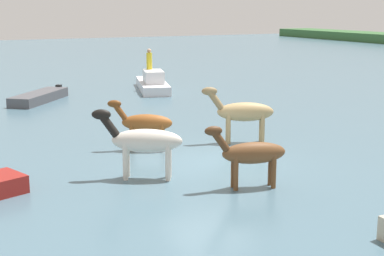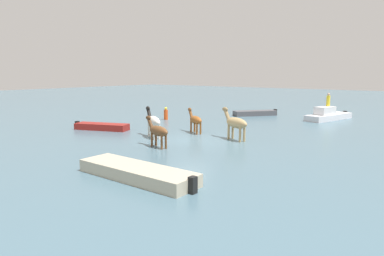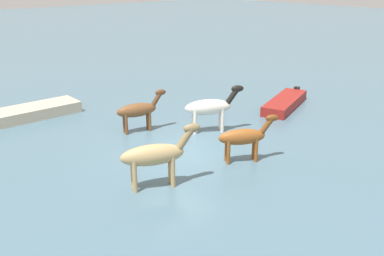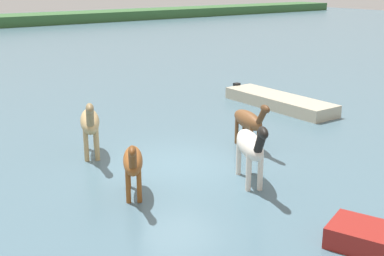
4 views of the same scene
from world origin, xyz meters
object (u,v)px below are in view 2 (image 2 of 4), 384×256
at_px(horse_gray_outer, 195,120).
at_px(horse_chestnut_trailing, 236,123).
at_px(boat_launch_far, 328,116).
at_px(boat_motor_center, 137,174).
at_px(person_boatman_standing, 328,100).
at_px(boat_skiff_near, 102,128).
at_px(horse_lead, 153,121).
at_px(horse_dun_straggler, 158,131).
at_px(boat_tender_starboard, 255,114).
at_px(buoy_channel_marker, 166,114).

distance_m(horse_gray_outer, horse_chestnut_trailing, 3.56).
distance_m(horse_gray_outer, boat_launch_far, 13.95).
relative_size(horse_gray_outer, boat_motor_center, 0.36).
xyz_separation_m(horse_chestnut_trailing, person_boatman_standing, (-13.51, 1.80, 0.66)).
xyz_separation_m(boat_launch_far, boat_skiff_near, (15.90, -11.89, -0.16)).
xyz_separation_m(horse_lead, boat_motor_center, (6.88, 5.59, -0.90)).
height_order(horse_dun_straggler, boat_launch_far, horse_dun_straggler).
xyz_separation_m(horse_chestnut_trailing, boat_tender_starboard, (-12.16, -4.78, -0.94)).
relative_size(horse_chestnut_trailing, boat_motor_center, 0.44).
bearing_deg(person_boatman_standing, boat_launch_far, 28.46).
bearing_deg(boat_tender_starboard, horse_lead, 39.11).
height_order(boat_launch_far, buoy_channel_marker, boat_launch_far).
distance_m(horse_dun_straggler, boat_motor_center, 5.95).
bearing_deg(buoy_channel_marker, boat_tender_starboard, 146.67).
relative_size(horse_dun_straggler, boat_tender_starboard, 0.55).
relative_size(boat_launch_far, boat_skiff_near, 1.32).
distance_m(horse_dun_straggler, boat_tender_starboard, 16.87).
bearing_deg(boat_tender_starboard, boat_motor_center, 53.57).
distance_m(horse_chestnut_trailing, boat_skiff_near, 10.35).
height_order(horse_gray_outer, boat_tender_starboard, horse_gray_outer).
relative_size(boat_launch_far, boat_tender_starboard, 1.39).
height_order(boat_skiff_near, buoy_channel_marker, buoy_channel_marker).
xyz_separation_m(horse_dun_straggler, horse_gray_outer, (-5.02, -1.07, -0.01)).
height_order(boat_skiff_near, person_boatman_standing, person_boatman_standing).
distance_m(horse_lead, boat_launch_far, 17.18).
bearing_deg(horse_gray_outer, boat_motor_center, 143.70).
bearing_deg(boat_motor_center, boat_launch_far, -92.15).
relative_size(horse_lead, boat_motor_center, 0.42).
bearing_deg(boat_skiff_near, person_boatman_standing, 33.33).
bearing_deg(horse_gray_outer, boat_launch_far, -83.29).
bearing_deg(boat_tender_starboard, horse_dun_straggler, 46.77).
relative_size(horse_dun_straggler, boat_motor_center, 0.39).
xyz_separation_m(horse_dun_straggler, boat_motor_center, (4.87, 3.34, -0.77)).
relative_size(horse_gray_outer, buoy_channel_marker, 1.81).
bearing_deg(boat_launch_far, boat_skiff_near, -20.85).
bearing_deg(boat_skiff_near, boat_launch_far, 32.75).
xyz_separation_m(horse_dun_straggler, buoy_channel_marker, (-9.03, -7.36, -0.44)).
bearing_deg(horse_dun_straggler, boat_tender_starboard, -67.21).
xyz_separation_m(boat_motor_center, person_boatman_standing, (-22.91, 0.92, 1.58)).
height_order(boat_skiff_near, boat_tender_starboard, boat_tender_starboard).
bearing_deg(horse_lead, buoy_channel_marker, -25.18).
bearing_deg(horse_chestnut_trailing, horse_lead, 51.80).
height_order(horse_chestnut_trailing, boat_motor_center, horse_chestnut_trailing).
bearing_deg(boat_tender_starboard, buoy_channel_marker, 5.54).
distance_m(horse_gray_outer, boat_motor_center, 10.85).
xyz_separation_m(horse_dun_straggler, boat_launch_far, (-17.85, 4.37, -0.63)).
bearing_deg(horse_chestnut_trailing, horse_gray_outer, 15.88).
distance_m(horse_dun_straggler, horse_lead, 3.03).
bearing_deg(boat_launch_far, buoy_channel_marker, -37.11).
bearing_deg(boat_tender_starboard, boat_skiff_near, 19.43).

